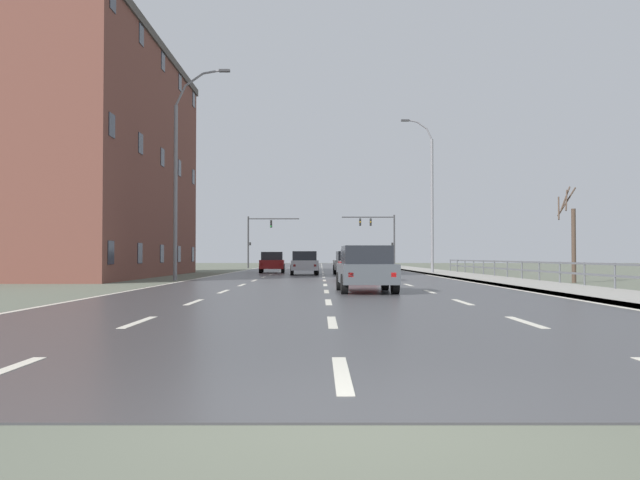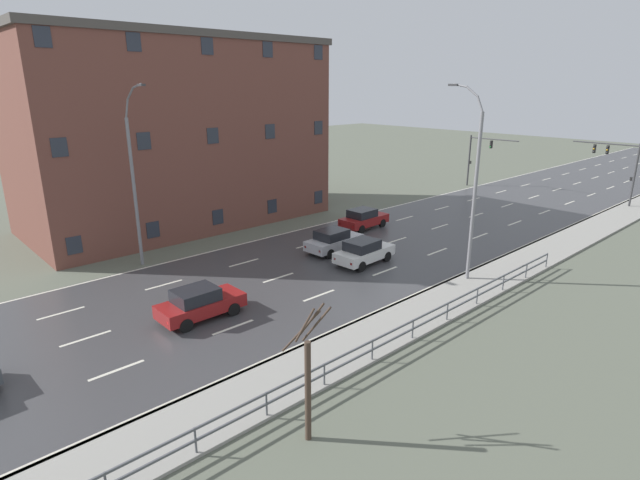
% 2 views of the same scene
% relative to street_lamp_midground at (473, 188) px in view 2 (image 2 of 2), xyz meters
% --- Properties ---
extents(ground_plane, '(160.00, 160.00, 0.12)m').
position_rel_street_lamp_midground_xyz_m(ground_plane, '(-7.47, 5.79, -5.40)').
color(ground_plane, '#5B6051').
extents(road_asphalt_strip, '(14.00, 120.00, 0.03)m').
position_rel_street_lamp_midground_xyz_m(road_asphalt_strip, '(-7.47, 17.79, -5.33)').
color(road_asphalt_strip, '#3D3D3F').
rests_on(road_asphalt_strip, ground).
extents(sidewalk_right, '(3.00, 120.00, 0.12)m').
position_rel_street_lamp_midground_xyz_m(sidewalk_right, '(0.95, 17.79, -5.28)').
color(sidewalk_right, gray).
rests_on(sidewalk_right, ground).
extents(guardrail, '(0.07, 39.84, 1.00)m').
position_rel_street_lamp_midground_xyz_m(guardrail, '(2.38, -14.69, -4.63)').
color(guardrail, '#515459').
rests_on(guardrail, ground).
extents(street_lamp_midground, '(2.24, 0.24, 10.85)m').
position_rel_street_lamp_midground_xyz_m(street_lamp_midground, '(0.00, 0.00, 0.00)').
color(street_lamp_midground, slate).
rests_on(street_lamp_midground, ground).
extents(street_lamp_left_bank, '(2.86, 0.24, 10.86)m').
position_rel_street_lamp_midground_xyz_m(street_lamp_left_bank, '(-14.88, -12.64, -0.07)').
color(street_lamp_left_bank, slate).
rests_on(street_lamp_left_bank, ground).
extents(traffic_signal_right, '(5.82, 0.36, 5.81)m').
position_rel_street_lamp_midground_xyz_m(traffic_signal_right, '(-1.07, 26.77, -1.29)').
color(traffic_signal_right, '#38383A').
rests_on(traffic_signal_right, ground).
extents(traffic_signal_left, '(5.54, 0.36, 5.53)m').
position_rel_street_lamp_midground_xyz_m(traffic_signal_left, '(-14.29, 25.10, -1.63)').
color(traffic_signal_left, '#38383A').
rests_on(traffic_signal_left, ground).
extents(car_distant, '(2.02, 4.19, 1.57)m').
position_rel_street_lamp_midground_xyz_m(car_distant, '(-5.79, -2.34, -4.54)').
color(car_distant, silver).
rests_on(car_distant, ground).
extents(car_mid_centre, '(1.98, 4.17, 1.57)m').
position_rel_street_lamp_midground_xyz_m(car_mid_centre, '(-8.75, -2.10, -4.54)').
color(car_mid_centre, '#B7B7BC').
rests_on(car_mid_centre, ground).
extents(car_far_right, '(1.85, 4.11, 1.57)m').
position_rel_street_lamp_midground_xyz_m(car_far_right, '(-5.87, -13.80, -4.54)').
color(car_far_right, maroon).
rests_on(car_far_right, ground).
extents(car_near_right, '(1.96, 4.17, 1.57)m').
position_rel_street_lamp_midground_xyz_m(car_near_right, '(-11.28, 3.60, -4.54)').
color(car_near_right, maroon).
rests_on(car_near_right, ground).
extents(brick_building, '(11.43, 23.06, 14.34)m').
position_rel_street_lamp_midground_xyz_m(brick_building, '(-22.99, -5.69, 1.84)').
color(brick_building, brown).
rests_on(brick_building, ground).
extents(bare_tree_mid, '(1.21, 1.25, 4.55)m').
position_rel_street_lamp_midground_xyz_m(bare_tree_mid, '(4.04, -15.62, -3.26)').
color(bare_tree_mid, '#423328').
rests_on(bare_tree_mid, ground).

